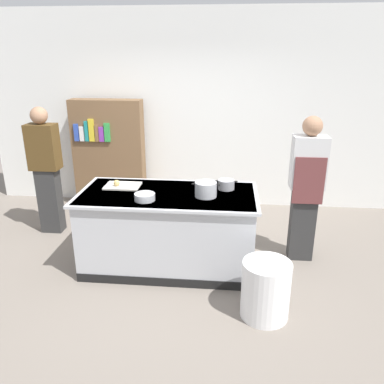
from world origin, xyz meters
name	(u,v)px	position (x,y,z in m)	size (l,w,h in m)	color
ground_plane	(169,264)	(0.00, 0.00, 0.00)	(10.00, 10.00, 0.00)	slate
back_wall	(188,111)	(0.00, 2.10, 1.50)	(6.40, 0.12, 3.00)	white
counter_island	(169,229)	(0.00, 0.00, 0.47)	(1.98, 0.98, 0.90)	#B7BABF
cutting_board	(123,186)	(-0.55, 0.17, 0.91)	(0.40, 0.28, 0.02)	silver
onion	(117,183)	(-0.61, 0.13, 0.96)	(0.07, 0.07, 0.07)	tan
stock_pot	(206,189)	(0.42, -0.06, 0.98)	(0.30, 0.24, 0.16)	#B7BABF
sauce_pan	(226,184)	(0.64, 0.20, 0.95)	(0.25, 0.19, 0.11)	#99999E
mixing_bowl	(145,197)	(-0.21, -0.24, 0.94)	(0.22, 0.22, 0.07)	#B7BABF
trash_bin	(266,290)	(1.04, -0.83, 0.28)	(0.45, 0.45, 0.56)	white
person_chef	(306,187)	(1.55, 0.34, 0.91)	(0.38, 0.25, 1.72)	#2E2E2E
person_guest	(46,168)	(-1.76, 0.77, 0.91)	(0.38, 0.24, 1.72)	#313131
bookshelf	(109,154)	(-1.22, 1.80, 0.85)	(1.10, 0.31, 1.70)	brown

